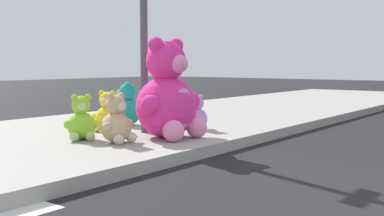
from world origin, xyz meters
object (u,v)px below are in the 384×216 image
at_px(plush_teal, 126,108).
at_px(plush_lime, 82,122).
at_px(plush_lavender, 196,115).
at_px(plush_tan, 117,123).
at_px(plush_pink_large, 168,98).
at_px(plush_yellow, 107,115).
at_px(sign_pole, 144,16).

height_order(plush_teal, plush_lime, plush_teal).
relative_size(plush_lavender, plush_tan, 0.83).
relative_size(plush_pink_large, plush_yellow, 2.23).
relative_size(plush_lime, plush_tan, 0.95).
height_order(plush_yellow, plush_lime, plush_yellow).
bearing_deg(sign_pole, plush_lime, 168.99).
bearing_deg(plush_yellow, plush_lime, -154.95).
xyz_separation_m(plush_teal, plush_tan, (-1.32, -1.17, -0.03)).
xyz_separation_m(plush_pink_large, plush_lime, (-0.85, 0.79, -0.30)).
relative_size(plush_lavender, plush_lime, 0.87).
bearing_deg(sign_pole, plush_lavender, -27.41).
distance_m(plush_teal, plush_tan, 1.76).
distance_m(plush_yellow, plush_lavender, 1.36).
distance_m(plush_pink_large, plush_lavender, 0.98).
bearing_deg(plush_teal, plush_lavender, -75.43).
height_order(plush_pink_large, plush_yellow, plush_pink_large).
xyz_separation_m(sign_pole, plush_tan, (-0.88, -0.35, -1.44)).
height_order(plush_yellow, plush_tan, plush_tan).
relative_size(plush_yellow, plush_lime, 1.01).
xyz_separation_m(plush_pink_large, plush_teal, (0.59, 1.41, -0.26)).
bearing_deg(plush_lime, plush_tan, -77.03).
distance_m(plush_yellow, plush_teal, 0.72).
bearing_deg(plush_teal, plush_pink_large, -112.61).
height_order(plush_pink_large, plush_lavender, plush_pink_large).
height_order(plush_yellow, plush_teal, plush_teal).
distance_m(plush_lime, plush_tan, 0.56).
bearing_deg(sign_pole, plush_teal, 62.08).
height_order(sign_pole, plush_yellow, sign_pole).
distance_m(plush_teal, plush_lime, 1.57).
height_order(plush_teal, plush_tan, plush_teal).
relative_size(plush_lavender, plush_teal, 0.74).
bearing_deg(plush_yellow, sign_pole, -67.58).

